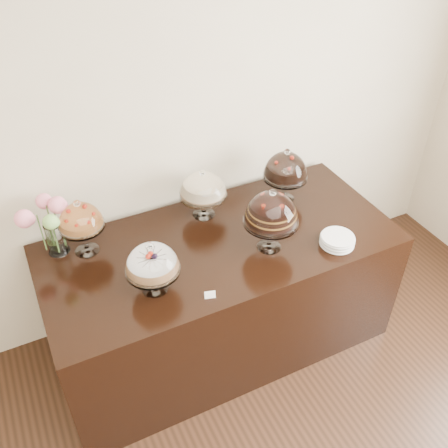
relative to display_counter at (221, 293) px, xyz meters
name	(u,v)px	position (x,y,z in m)	size (l,w,h in m)	color
wall_back	(142,125)	(-0.26, 0.55, 1.05)	(5.00, 0.04, 3.00)	beige
display_counter	(221,293)	(0.00, 0.00, 0.00)	(2.20, 1.00, 0.90)	black
cake_stand_sugar_sponge	(152,261)	(-0.50, -0.20, 0.65)	(0.30, 0.30, 0.33)	white
cake_stand_choco_layer	(271,211)	(0.25, -0.17, 0.73)	(0.33, 0.33, 0.42)	white
cake_stand_cheesecake	(203,187)	(0.02, 0.31, 0.67)	(0.31, 0.31, 0.35)	white
cake_stand_dark_choco	(286,168)	(0.59, 0.23, 0.69)	(0.30, 0.30, 0.39)	white
cake_stand_fruit_tart	(80,219)	(-0.76, 0.29, 0.69)	(0.27, 0.27, 0.37)	white
flower_vase	(48,222)	(-0.93, 0.35, 0.68)	(0.30, 0.30, 0.37)	white
plate_stack	(337,240)	(0.63, -0.33, 0.48)	(0.21, 0.21, 0.06)	silver
price_card_left	(210,295)	(-0.25, -0.39, 0.47)	(0.06, 0.01, 0.04)	white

